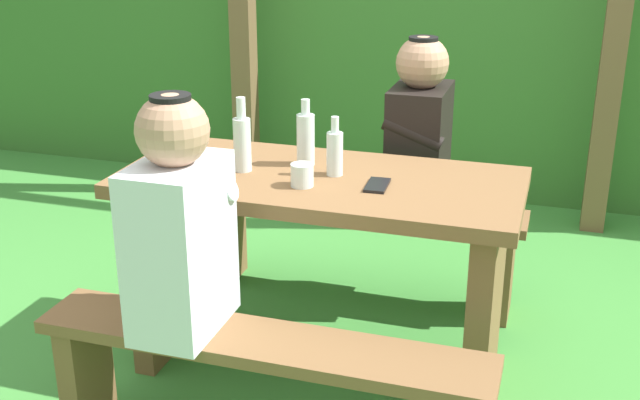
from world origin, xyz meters
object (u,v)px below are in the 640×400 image
(person_black_coat, at_px, (419,132))
(drinking_glass, at_px, (302,175))
(bench_near, at_px, (261,374))
(cell_phone, at_px, (377,185))
(bottle_right, at_px, (335,152))
(bottle_left, at_px, (242,141))
(bench_far, at_px, (361,229))
(picnic_table, at_px, (320,240))
(person_white_shirt, at_px, (179,224))
(bottle_center, at_px, (306,138))

(person_black_coat, height_order, drinking_glass, person_black_coat)
(bench_near, height_order, cell_phone, cell_phone)
(bottle_right, relative_size, cell_phone, 1.50)
(cell_phone, bearing_deg, bottle_right, 153.41)
(bottle_left, relative_size, bottle_right, 1.27)
(bench_far, xyz_separation_m, drinking_glass, (-0.03, -0.71, 0.48))
(person_black_coat, distance_m, cell_phone, 0.64)
(bench_near, bearing_deg, drinking_glass, 93.10)
(picnic_table, relative_size, bottle_right, 6.68)
(person_white_shirt, bearing_deg, bottle_left, 93.49)
(drinking_glass, xyz_separation_m, bottle_right, (0.07, 0.14, 0.05))
(bottle_left, xyz_separation_m, cell_phone, (0.50, -0.02, -0.10))
(bench_near, height_order, bench_far, same)
(bench_near, height_order, bottle_center, bottle_center)
(bench_far, xyz_separation_m, person_white_shirt, (-0.24, -1.18, 0.46))
(person_black_coat, xyz_separation_m, cell_phone, (-0.02, -0.64, -0.01))
(bottle_right, relative_size, bottle_center, 0.87)
(person_black_coat, distance_m, bottle_center, 0.59)
(bottle_center, bearing_deg, bottle_right, -31.38)
(bench_far, height_order, bottle_center, bottle_center)
(cell_phone, bearing_deg, bottle_left, 174.29)
(person_black_coat, relative_size, cell_phone, 5.14)
(person_white_shirt, xyz_separation_m, person_black_coat, (0.48, 1.18, 0.00))
(picnic_table, relative_size, drinking_glass, 18.00)
(picnic_table, height_order, bench_near, picnic_table)
(picnic_table, bearing_deg, bottle_left, -174.75)
(bench_near, xyz_separation_m, bottle_center, (-0.09, 0.70, 0.54))
(person_white_shirt, bearing_deg, bottle_right, 64.74)
(bottle_right, distance_m, bottle_center, 0.16)
(bottle_center, bearing_deg, drinking_glass, -74.63)
(bench_near, distance_m, drinking_glass, 0.67)
(drinking_glass, distance_m, bottle_right, 0.17)
(bench_far, height_order, bottle_right, bottle_right)
(person_black_coat, height_order, cell_phone, person_black_coat)
(bottle_center, xyz_separation_m, cell_phone, (0.30, -0.16, -0.10))
(bench_near, relative_size, person_black_coat, 1.95)
(bench_near, bearing_deg, person_white_shirt, 179.22)
(bench_far, relative_size, bottle_right, 6.68)
(bench_near, xyz_separation_m, drinking_glass, (-0.03, 0.47, 0.48))
(bench_far, relative_size, cell_phone, 10.00)
(picnic_table, xyz_separation_m, person_white_shirt, (-0.24, -0.59, 0.26))
(person_black_coat, relative_size, bottle_left, 2.71)
(picnic_table, distance_m, bottle_right, 0.33)
(drinking_glass, bearing_deg, bottle_left, 159.85)
(picnic_table, bearing_deg, bench_near, -90.00)
(picnic_table, bearing_deg, drinking_glass, -102.24)
(bench_near, bearing_deg, person_black_coat, 78.65)
(person_black_coat, xyz_separation_m, bottle_left, (-0.52, -0.61, 0.09))
(drinking_glass, height_order, cell_phone, drinking_glass)
(person_black_coat, bearing_deg, bench_near, -101.35)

